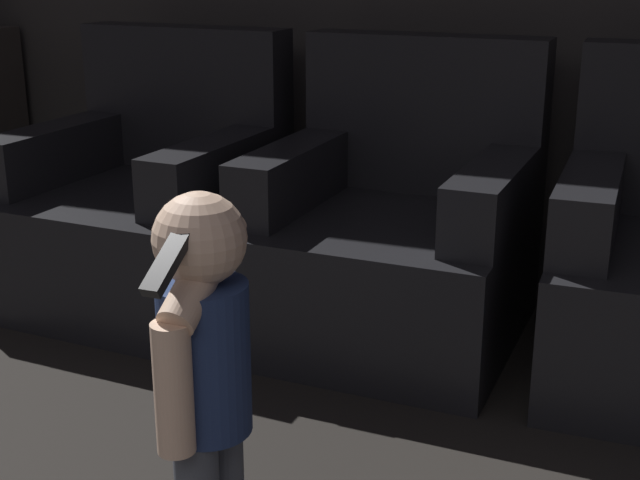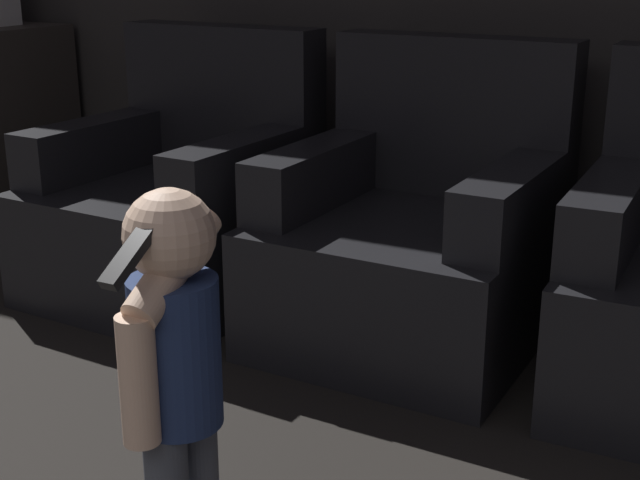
% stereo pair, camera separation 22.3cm
% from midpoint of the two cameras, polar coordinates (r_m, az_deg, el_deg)
% --- Properties ---
extents(armchair_left, '(0.87, 0.91, 0.95)m').
position_cam_midpoint_polar(armchair_left, '(3.30, -7.11, 2.27)').
color(armchair_left, black).
rests_on(armchair_left, ground_plane).
extents(armchair_middle, '(0.85, 0.90, 0.95)m').
position_cam_midpoint_polar(armchair_middle, '(2.90, 8.35, -0.04)').
color(armchair_middle, black).
rests_on(armchair_middle, ground_plane).
extents(person_toddler, '(0.18, 0.32, 0.80)m').
position_cam_midpoint_polar(person_toddler, '(1.74, -5.72, -7.31)').
color(person_toddler, '#474C56').
rests_on(person_toddler, ground_plane).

